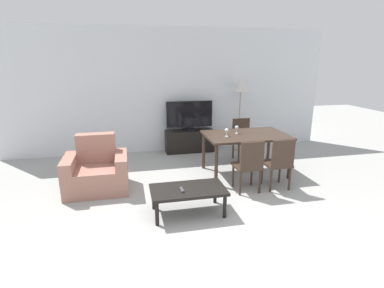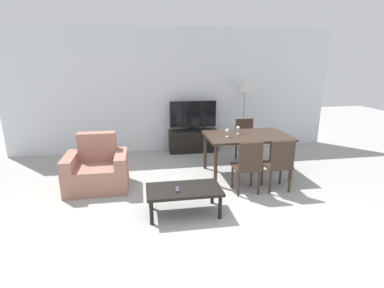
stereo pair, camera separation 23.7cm
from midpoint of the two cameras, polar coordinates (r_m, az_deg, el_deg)
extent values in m
plane|color=#9E9E99|center=(3.65, 3.28, -18.00)|extent=(18.00, 18.00, 0.00)
cube|color=silver|center=(6.75, -5.24, 10.02)|extent=(7.22, 0.06, 2.70)
cube|color=#9E6B5B|center=(5.06, -18.91, -6.27)|extent=(0.61, 0.75, 0.40)
cube|color=#9E6B5B|center=(5.18, -19.03, -0.67)|extent=(0.61, 0.20, 0.47)
cube|color=#9E6B5B|center=(5.10, -23.42, -5.52)|extent=(0.18, 0.75, 0.58)
cube|color=#9E6B5B|center=(5.00, -14.50, -5.09)|extent=(0.18, 0.75, 0.58)
cube|color=black|center=(6.77, -1.48, 0.58)|extent=(1.08, 0.36, 0.49)
cylinder|color=black|center=(6.70, -1.49, 2.74)|extent=(0.32, 0.32, 0.03)
cylinder|color=black|center=(6.69, -1.49, 3.08)|extent=(0.04, 0.04, 0.05)
cube|color=black|center=(6.63, -1.51, 5.71)|extent=(1.03, 0.04, 0.58)
cube|color=black|center=(6.61, -1.47, 5.68)|extent=(0.99, 0.01, 0.54)
cube|color=black|center=(4.06, -2.43, -8.73)|extent=(1.00, 0.55, 0.04)
cylinder|color=black|center=(3.90, -8.47, -13.01)|extent=(0.05, 0.05, 0.33)
cylinder|color=black|center=(4.04, 4.56, -11.78)|extent=(0.05, 0.05, 0.33)
cylinder|color=black|center=(4.29, -8.92, -10.18)|extent=(0.05, 0.05, 0.33)
cylinder|color=black|center=(4.42, 2.88, -9.19)|extent=(0.05, 0.05, 0.33)
cube|color=#38281E|center=(5.41, 8.99, 1.64)|extent=(1.46, 0.94, 0.04)
cylinder|color=#38281E|center=(4.94, 3.26, -4.07)|extent=(0.06, 0.06, 0.70)
cylinder|color=#38281E|center=(5.44, 16.99, -2.86)|extent=(0.06, 0.06, 0.70)
cylinder|color=#38281E|center=(5.69, 1.04, -1.31)|extent=(0.06, 0.06, 0.70)
cylinder|color=#38281E|center=(6.13, 13.30, -0.48)|extent=(0.06, 0.06, 0.70)
cube|color=#38281E|center=(4.79, 9.00, -4.18)|extent=(0.40, 0.40, 0.04)
cylinder|color=#38281E|center=(4.95, 6.46, -6.02)|extent=(0.04, 0.04, 0.39)
cylinder|color=#38281E|center=(5.06, 9.95, -5.67)|extent=(0.04, 0.04, 0.39)
cylinder|color=#38281E|center=(4.67, 7.74, -7.46)|extent=(0.04, 0.04, 0.39)
cylinder|color=#38281E|center=(4.79, 11.41, -7.05)|extent=(0.04, 0.04, 0.39)
cube|color=#38281E|center=(4.56, 9.95, -2.22)|extent=(0.37, 0.04, 0.43)
cube|color=#38281E|center=(6.21, 8.74, 0.53)|extent=(0.40, 0.40, 0.04)
cylinder|color=#38281E|center=(6.07, 7.77, -1.89)|extent=(0.04, 0.04, 0.39)
cylinder|color=#38281E|center=(6.19, 10.59, -1.68)|extent=(0.04, 0.04, 0.39)
cylinder|color=#38281E|center=(6.36, 6.78, -1.02)|extent=(0.04, 0.04, 0.39)
cylinder|color=#38281E|center=(6.47, 9.49, -0.83)|extent=(0.04, 0.04, 0.39)
cube|color=#38281E|center=(6.32, 8.24, 2.97)|extent=(0.37, 0.04, 0.43)
cube|color=#38281E|center=(4.99, 14.48, -3.66)|extent=(0.40, 0.40, 0.04)
cylinder|color=#38281E|center=(5.13, 11.89, -5.47)|extent=(0.04, 0.04, 0.39)
cylinder|color=#38281E|center=(5.27, 15.12, -5.12)|extent=(0.04, 0.04, 0.39)
cylinder|color=#38281E|center=(4.86, 13.44, -6.81)|extent=(0.04, 0.04, 0.39)
cylinder|color=#38281E|center=(5.01, 16.81, -6.39)|extent=(0.04, 0.04, 0.39)
cube|color=#38281E|center=(4.77, 15.64, -1.75)|extent=(0.37, 0.04, 0.43)
cylinder|color=gray|center=(7.05, 7.81, -0.92)|extent=(0.24, 0.24, 0.02)
cylinder|color=gray|center=(6.88, 8.02, 4.44)|extent=(0.02, 0.02, 1.32)
cone|color=beige|center=(6.77, 8.28, 11.18)|extent=(0.37, 0.37, 0.30)
cube|color=#38383D|center=(4.00, -3.68, -8.68)|extent=(0.04, 0.15, 0.02)
cylinder|color=silver|center=(5.20, 5.29, 1.45)|extent=(0.06, 0.06, 0.01)
cylinder|color=silver|center=(5.19, 5.30, 1.87)|extent=(0.01, 0.01, 0.07)
sphere|color=silver|center=(5.17, 5.32, 2.61)|extent=(0.07, 0.07, 0.07)
cylinder|color=silver|center=(5.44, 7.25, 2.03)|extent=(0.06, 0.06, 0.01)
cylinder|color=silver|center=(5.43, 7.27, 2.43)|extent=(0.01, 0.01, 0.07)
sphere|color=silver|center=(5.41, 7.29, 3.14)|extent=(0.07, 0.07, 0.07)
camera|label=1|loc=(0.12, -91.34, -0.38)|focal=28.00mm
camera|label=2|loc=(0.12, 88.66, 0.38)|focal=28.00mm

